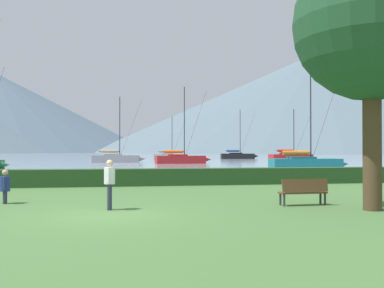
{
  "coord_description": "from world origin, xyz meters",
  "views": [
    {
      "loc": [
        0.24,
        -13.36,
        1.98
      ],
      "look_at": [
        11.05,
        49.1,
        2.82
      ],
      "focal_mm": 40.96,
      "sensor_mm": 36.0,
      "label": 1
    }
  ],
  "objects_px": {
    "sailboat_slip_2": "(238,156)",
    "sailboat_slip_5": "(306,163)",
    "sailboat_slip_4": "(116,158)",
    "park_bench_near_path": "(304,190)",
    "sailboat_slip_3": "(291,157)",
    "person_seated_viewer": "(5,185)",
    "park_tree": "(376,14)",
    "sailboat_slip_12": "(170,156)",
    "sailboat_slip_11": "(181,159)",
    "person_standing_walker": "(110,180)"
  },
  "relations": [
    {
      "from": "sailboat_slip_5",
      "to": "person_standing_walker",
      "type": "relative_size",
      "value": 6.48
    },
    {
      "from": "sailboat_slip_2",
      "to": "park_tree",
      "type": "bearing_deg",
      "value": -96.5
    },
    {
      "from": "sailboat_slip_12",
      "to": "park_tree",
      "type": "bearing_deg",
      "value": -82.99
    },
    {
      "from": "sailboat_slip_3",
      "to": "sailboat_slip_12",
      "type": "distance_m",
      "value": 27.36
    },
    {
      "from": "sailboat_slip_5",
      "to": "park_bench_near_path",
      "type": "xyz_separation_m",
      "value": [
        -12.16,
        -26.53,
        -0.14
      ]
    },
    {
      "from": "person_standing_walker",
      "to": "park_tree",
      "type": "bearing_deg",
      "value": -5.53
    },
    {
      "from": "sailboat_slip_12",
      "to": "park_bench_near_path",
      "type": "relative_size",
      "value": 5.32
    },
    {
      "from": "sailboat_slip_4",
      "to": "person_seated_viewer",
      "type": "xyz_separation_m",
      "value": [
        -4.04,
        -52.58,
        -0.01
      ]
    },
    {
      "from": "sailboat_slip_2",
      "to": "person_seated_viewer",
      "type": "height_order",
      "value": "sailboat_slip_2"
    },
    {
      "from": "sailboat_slip_2",
      "to": "sailboat_slip_3",
      "type": "relative_size",
      "value": 1.18
    },
    {
      "from": "sailboat_slip_4",
      "to": "park_bench_near_path",
      "type": "height_order",
      "value": "sailboat_slip_4"
    },
    {
      "from": "sailboat_slip_3",
      "to": "sailboat_slip_4",
      "type": "xyz_separation_m",
      "value": [
        -30.87,
        -4.53,
        -0.02
      ]
    },
    {
      "from": "sailboat_slip_11",
      "to": "sailboat_slip_4",
      "type": "bearing_deg",
      "value": 140.32
    },
    {
      "from": "sailboat_slip_4",
      "to": "park_bench_near_path",
      "type": "bearing_deg",
      "value": -83.15
    },
    {
      "from": "park_bench_near_path",
      "to": "park_tree",
      "type": "height_order",
      "value": "park_tree"
    },
    {
      "from": "sailboat_slip_12",
      "to": "person_seated_viewer",
      "type": "xyz_separation_m",
      "value": [
        -15.37,
        -76.26,
        0.06
      ]
    },
    {
      "from": "park_bench_near_path",
      "to": "person_seated_viewer",
      "type": "bearing_deg",
      "value": 165.01
    },
    {
      "from": "sailboat_slip_3",
      "to": "park_bench_near_path",
      "type": "xyz_separation_m",
      "value": [
        -24.31,
        -59.51,
        -0.18
      ]
    },
    {
      "from": "person_standing_walker",
      "to": "sailboat_slip_4",
      "type": "bearing_deg",
      "value": 94.63
    },
    {
      "from": "sailboat_slip_4",
      "to": "sailboat_slip_3",
      "type": "bearing_deg",
      "value": 8.4
    },
    {
      "from": "sailboat_slip_3",
      "to": "sailboat_slip_2",
      "type": "bearing_deg",
      "value": 99.41
    },
    {
      "from": "sailboat_slip_5",
      "to": "sailboat_slip_4",
      "type": "bearing_deg",
      "value": 127.0
    },
    {
      "from": "sailboat_slip_3",
      "to": "park_tree",
      "type": "xyz_separation_m",
      "value": [
        -22.45,
        -61.07,
        5.74
      ]
    },
    {
      "from": "sailboat_slip_12",
      "to": "park_tree",
      "type": "xyz_separation_m",
      "value": [
        -2.91,
        -80.22,
        5.82
      ]
    },
    {
      "from": "sailboat_slip_4",
      "to": "sailboat_slip_5",
      "type": "xyz_separation_m",
      "value": [
        18.73,
        -28.45,
        -0.02
      ]
    },
    {
      "from": "sailboat_slip_5",
      "to": "sailboat_slip_2",
      "type": "bearing_deg",
      "value": 85.16
    },
    {
      "from": "sailboat_slip_4",
      "to": "sailboat_slip_11",
      "type": "relative_size",
      "value": 0.93
    },
    {
      "from": "sailboat_slip_4",
      "to": "park_tree",
      "type": "xyz_separation_m",
      "value": [
        8.42,
        -56.54,
        5.76
      ]
    },
    {
      "from": "person_seated_viewer",
      "to": "sailboat_slip_2",
      "type": "bearing_deg",
      "value": 59.86
    },
    {
      "from": "person_seated_viewer",
      "to": "park_tree",
      "type": "bearing_deg",
      "value": -26.0
    },
    {
      "from": "sailboat_slip_4",
      "to": "person_seated_viewer",
      "type": "relative_size",
      "value": 8.27
    },
    {
      "from": "sailboat_slip_11",
      "to": "park_bench_near_path",
      "type": "distance_m",
      "value": 48.26
    },
    {
      "from": "sailboat_slip_5",
      "to": "sailboat_slip_11",
      "type": "height_order",
      "value": "sailboat_slip_11"
    },
    {
      "from": "sailboat_slip_11",
      "to": "person_seated_viewer",
      "type": "xyz_separation_m",
      "value": [
        -13.29,
        -45.79,
        -0.01
      ]
    },
    {
      "from": "sailboat_slip_12",
      "to": "person_seated_viewer",
      "type": "distance_m",
      "value": 77.8
    },
    {
      "from": "person_seated_viewer",
      "to": "sailboat_slip_5",
      "type": "bearing_deg",
      "value": 38.27
    },
    {
      "from": "sailboat_slip_4",
      "to": "sailboat_slip_5",
      "type": "bearing_deg",
      "value": -56.6
    },
    {
      "from": "sailboat_slip_5",
      "to": "park_bench_near_path",
      "type": "relative_size",
      "value": 6.14
    },
    {
      "from": "sailboat_slip_11",
      "to": "park_tree",
      "type": "bearing_deg",
      "value": -94.36
    },
    {
      "from": "sailboat_slip_3",
      "to": "person_seated_viewer",
      "type": "height_order",
      "value": "sailboat_slip_3"
    },
    {
      "from": "sailboat_slip_2",
      "to": "sailboat_slip_12",
      "type": "height_order",
      "value": "sailboat_slip_2"
    },
    {
      "from": "sailboat_slip_11",
      "to": "park_bench_near_path",
      "type": "height_order",
      "value": "sailboat_slip_11"
    },
    {
      "from": "sailboat_slip_5",
      "to": "sailboat_slip_12",
      "type": "xyz_separation_m",
      "value": [
        -7.4,
        52.13,
        -0.04
      ]
    },
    {
      "from": "sailboat_slip_2",
      "to": "sailboat_slip_12",
      "type": "bearing_deg",
      "value": -171.92
    },
    {
      "from": "sailboat_slip_2",
      "to": "sailboat_slip_11",
      "type": "distance_m",
      "value": 35.5
    },
    {
      "from": "sailboat_slip_12",
      "to": "park_bench_near_path",
      "type": "distance_m",
      "value": 78.8
    },
    {
      "from": "sailboat_slip_2",
      "to": "sailboat_slip_5",
      "type": "bearing_deg",
      "value": -92.3
    },
    {
      "from": "sailboat_slip_2",
      "to": "park_bench_near_path",
      "type": "relative_size",
      "value": 6.29
    },
    {
      "from": "sailboat_slip_4",
      "to": "person_standing_walker",
      "type": "bearing_deg",
      "value": -90.18
    },
    {
      "from": "sailboat_slip_4",
      "to": "person_standing_walker",
      "type": "relative_size",
      "value": 6.26
    }
  ]
}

